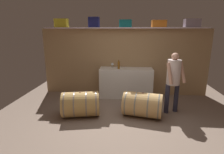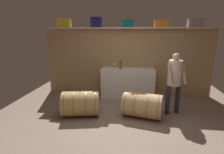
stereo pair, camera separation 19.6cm
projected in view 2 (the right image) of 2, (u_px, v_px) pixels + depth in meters
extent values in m
cube|color=#836E5F|center=(123.00, 115.00, 4.51)|extent=(6.47, 7.61, 0.02)
cube|color=tan|center=(127.00, 62.00, 5.83)|extent=(5.27, 0.10, 2.10)
cube|color=silver|center=(127.00, 28.00, 5.43)|extent=(4.85, 0.40, 0.03)
cube|color=yellow|center=(64.00, 23.00, 5.63)|extent=(0.41, 0.23, 0.26)
cube|color=navy|center=(96.00, 22.00, 5.50)|extent=(0.32, 0.22, 0.30)
cube|color=#137278|center=(128.00, 24.00, 5.39)|extent=(0.38, 0.24, 0.22)
cube|color=orange|center=(161.00, 24.00, 5.27)|extent=(0.41, 0.29, 0.21)
cube|color=gray|center=(196.00, 23.00, 5.15)|extent=(0.43, 0.27, 0.23)
cube|color=white|center=(128.00, 83.00, 5.66)|extent=(1.62, 0.54, 0.92)
cylinder|color=brown|center=(120.00, 66.00, 5.46)|extent=(0.07, 0.07, 0.19)
sphere|color=brown|center=(120.00, 62.00, 5.43)|extent=(0.06, 0.06, 0.06)
cylinder|color=brown|center=(121.00, 61.00, 5.42)|extent=(0.03, 0.03, 0.06)
cylinder|color=white|center=(114.00, 67.00, 5.73)|extent=(0.07, 0.07, 0.00)
cylinder|color=white|center=(114.00, 66.00, 5.73)|extent=(0.01, 0.01, 0.06)
sphere|color=white|center=(114.00, 64.00, 5.71)|extent=(0.09, 0.09, 0.09)
sphere|color=maroon|center=(114.00, 65.00, 5.71)|extent=(0.05, 0.05, 0.05)
cylinder|color=tan|center=(81.00, 104.00, 4.43)|extent=(0.98, 0.76, 0.60)
cylinder|color=slate|center=(65.00, 104.00, 4.41)|extent=(0.14, 0.61, 0.62)
cylinder|color=slate|center=(75.00, 104.00, 4.42)|extent=(0.14, 0.61, 0.62)
cylinder|color=slate|center=(86.00, 103.00, 4.44)|extent=(0.14, 0.61, 0.62)
cylinder|color=slate|center=(96.00, 103.00, 4.45)|extent=(0.14, 0.61, 0.62)
cylinder|color=#97593C|center=(80.00, 92.00, 4.35)|extent=(0.04, 0.04, 0.01)
cylinder|color=tan|center=(142.00, 105.00, 4.35)|extent=(1.02, 0.77, 0.59)
cylinder|color=gray|center=(127.00, 103.00, 4.48)|extent=(0.16, 0.59, 0.60)
cylinder|color=gray|center=(136.00, 104.00, 4.40)|extent=(0.16, 0.59, 0.60)
cylinder|color=gray|center=(148.00, 106.00, 4.31)|extent=(0.16, 0.59, 0.60)
cylinder|color=gray|center=(159.00, 107.00, 4.23)|extent=(0.16, 0.59, 0.60)
cylinder|color=#954140|center=(143.00, 93.00, 4.28)|extent=(0.04, 0.04, 0.01)
cylinder|color=#2C2C3F|center=(168.00, 100.00, 4.49)|extent=(0.11, 0.11, 0.74)
cylinder|color=#2C2C3F|center=(177.00, 99.00, 4.57)|extent=(0.11, 0.11, 0.74)
cylinder|color=beige|center=(175.00, 73.00, 4.36)|extent=(0.32, 0.32, 0.61)
sphere|color=tan|center=(176.00, 57.00, 4.27)|extent=(0.18, 0.18, 0.18)
cylinder|color=tan|center=(170.00, 74.00, 4.23)|extent=(0.17, 0.26, 0.51)
cylinder|color=tan|center=(184.00, 73.00, 4.33)|extent=(0.18, 0.27, 0.51)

